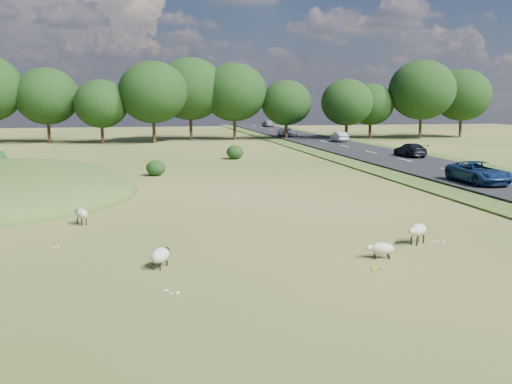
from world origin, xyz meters
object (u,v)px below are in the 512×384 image
sheep_2 (418,230)px  car_5 (410,150)px  car_3 (268,123)px  car_6 (288,132)px  sheep_3 (381,249)px  sheep_1 (81,213)px  car_1 (479,172)px  sheep_0 (161,255)px  car_4 (339,137)px

sheep_2 → car_5: 34.32m
car_3 → car_6: 31.41m
sheep_3 → car_5: 36.85m
sheep_2 → car_5: car_5 is taller
sheep_1 → car_1: (24.67, 6.92, 0.44)m
car_1 → car_6: bearing=90.0°
car_6 → sheep_2: bearing=-99.9°
sheep_3 → car_3: size_ratio=0.23×
sheep_0 → car_6: (21.30, 65.20, 0.49)m
car_1 → car_6: 50.64m
car_1 → car_5: size_ratio=1.15×
sheep_2 → car_1: car_1 is taller
car_1 → sheep_2: bearing=-129.9°
sheep_0 → car_4: (25.10, 52.58, 0.46)m
car_4 → sheep_1: bearing=57.7°
sheep_3 → car_6: car_6 is taller
car_5 → sheep_0: bearing=52.0°
car_1 → car_3: (3.80, 81.82, -0.04)m
car_4 → car_6: car_6 is taller
sheep_2 → car_5: (14.93, 30.90, 0.32)m
sheep_3 → car_3: (17.20, 96.83, 0.54)m
sheep_3 → sheep_2: bearing=-133.0°
sheep_2 → car_3: size_ratio=0.25×
sheep_0 → car_3: 99.59m
car_5 → car_6: 33.28m
sheep_2 → car_1: bearing=-165.1°
sheep_3 → car_1: (13.40, 15.01, 0.59)m
sheep_0 → car_5: (25.10, 32.14, 0.46)m
sheep_3 → car_6: size_ratio=0.22×
sheep_2 → sheep_1: bearing=-60.6°
car_1 → sheep_0: bearing=-145.7°
car_1 → car_6: car_1 is taller
sheep_1 → car_1: bearing=-102.7°
car_3 → car_6: bearing=83.1°
sheep_1 → sheep_3: bearing=-154.1°
sheep_2 → car_3: 96.31m
car_5 → car_6: (-3.80, 33.07, 0.02)m
car_5 → car_6: car_6 is taller
car_3 → car_4: size_ratio=1.18×
sheep_0 → sheep_2: (10.17, 1.23, 0.14)m
car_1 → car_5: 17.98m
sheep_1 → sheep_2: 14.98m
sheep_0 → sheep_1: size_ratio=1.16×
sheep_2 → sheep_0: bearing=-28.3°
sheep_3 → car_1: car_1 is taller
car_5 → sheep_2: bearing=64.2°
sheep_2 → car_3: (14.93, 95.14, 0.34)m
sheep_2 → sheep_3: (-2.27, -1.69, -0.20)m
sheep_1 → sheep_3: (11.26, -8.09, -0.15)m
car_3 → car_5: size_ratio=1.03×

